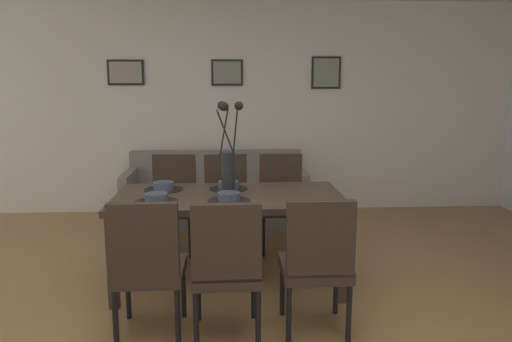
{
  "coord_description": "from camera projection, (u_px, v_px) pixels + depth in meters",
  "views": [
    {
      "loc": [
        -0.01,
        -2.89,
        1.62
      ],
      "look_at": [
        0.23,
        1.26,
        0.86
      ],
      "focal_mm": 34.15,
      "sensor_mm": 36.0,
      "label": 1
    }
  ],
  "objects": [
    {
      "name": "ground_plane",
      "position": [
        232.0,
        337.0,
        3.14
      ],
      "size": [
        9.0,
        9.0,
        0.0
      ],
      "primitive_type": "plane",
      "color": "olive"
    },
    {
      "name": "back_wall_panel",
      "position": [
        228.0,
        108.0,
        6.09
      ],
      "size": [
        9.0,
        0.1,
        2.6
      ],
      "primitive_type": "cube",
      "color": "silver",
      "rests_on": "ground"
    },
    {
      "name": "dining_table",
      "position": [
        229.0,
        204.0,
        3.88
      ],
      "size": [
        1.8,
        0.94,
        0.74
      ],
      "color": "#3D2D23",
      "rests_on": "ground"
    },
    {
      "name": "dining_chair_near_left",
      "position": [
        148.0,
        262.0,
        3.05
      ],
      "size": [
        0.44,
        0.44,
        0.92
      ],
      "color": "#33261E",
      "rests_on": "ground"
    },
    {
      "name": "dining_chair_near_right",
      "position": [
        173.0,
        198.0,
        4.74
      ],
      "size": [
        0.46,
        0.46,
        0.92
      ],
      "color": "#33261E",
      "rests_on": "ground"
    },
    {
      "name": "dining_chair_far_left",
      "position": [
        226.0,
        263.0,
        3.03
      ],
      "size": [
        0.45,
        0.45,
        0.92
      ],
      "color": "#33261E",
      "rests_on": "ground"
    },
    {
      "name": "dining_chair_far_right",
      "position": [
        226.0,
        198.0,
        4.75
      ],
      "size": [
        0.45,
        0.45,
        0.92
      ],
      "color": "#33261E",
      "rests_on": "ground"
    },
    {
      "name": "dining_chair_mid_left",
      "position": [
        317.0,
        259.0,
        3.1
      ],
      "size": [
        0.44,
        0.44,
        0.92
      ],
      "color": "#33261E",
      "rests_on": "ground"
    },
    {
      "name": "dining_chair_mid_right",
      "position": [
        281.0,
        197.0,
        4.78
      ],
      "size": [
        0.45,
        0.45,
        0.92
      ],
      "color": "#33261E",
      "rests_on": "ground"
    },
    {
      "name": "centerpiece_vase",
      "position": [
        228.0,
        159.0,
        3.82
      ],
      "size": [
        0.21,
        0.23,
        0.73
      ],
      "color": "#232326",
      "rests_on": "dining_table"
    },
    {
      "name": "placemat_near_left",
      "position": [
        156.0,
        202.0,
        3.63
      ],
      "size": [
        0.32,
        0.32,
        0.01
      ],
      "primitive_type": "cylinder",
      "color": "black",
      "rests_on": "dining_table"
    },
    {
      "name": "bowl_near_left",
      "position": [
        156.0,
        197.0,
        3.62
      ],
      "size": [
        0.17,
        0.17,
        0.07
      ],
      "color": "#475166",
      "rests_on": "dining_table"
    },
    {
      "name": "placemat_near_right",
      "position": [
        164.0,
        189.0,
        4.05
      ],
      "size": [
        0.32,
        0.32,
        0.01
      ],
      "primitive_type": "cylinder",
      "color": "black",
      "rests_on": "dining_table"
    },
    {
      "name": "bowl_near_right",
      "position": [
        163.0,
        185.0,
        4.04
      ],
      "size": [
        0.17,
        0.17,
        0.07
      ],
      "color": "#475166",
      "rests_on": "dining_table"
    },
    {
      "name": "placemat_far_left",
      "position": [
        229.0,
        201.0,
        3.66
      ],
      "size": [
        0.32,
        0.32,
        0.01
      ],
      "primitive_type": "cylinder",
      "color": "black",
      "rests_on": "dining_table"
    },
    {
      "name": "bowl_far_left",
      "position": [
        229.0,
        196.0,
        3.66
      ],
      "size": [
        0.17,
        0.17,
        0.07
      ],
      "color": "#475166",
      "rests_on": "dining_table"
    },
    {
      "name": "placemat_far_right",
      "position": [
        229.0,
        189.0,
        4.08
      ],
      "size": [
        0.32,
        0.32,
        0.01
      ],
      "primitive_type": "cylinder",
      "color": "black",
      "rests_on": "dining_table"
    },
    {
      "name": "bowl_far_right",
      "position": [
        228.0,
        184.0,
        4.07
      ],
      "size": [
        0.17,
        0.17,
        0.07
      ],
      "color": "#475166",
      "rests_on": "dining_table"
    },
    {
      "name": "sofa",
      "position": [
        216.0,
        198.0,
        5.73
      ],
      "size": [
        2.07,
        0.84,
        0.8
      ],
      "color": "gray",
      "rests_on": "ground"
    },
    {
      "name": "framed_picture_left",
      "position": [
        126.0,
        72.0,
        5.87
      ],
      "size": [
        0.43,
        0.03,
        0.3
      ],
      "color": "black"
    },
    {
      "name": "framed_picture_center",
      "position": [
        227.0,
        73.0,
        5.94
      ],
      "size": [
        0.38,
        0.03,
        0.31
      ],
      "color": "black"
    },
    {
      "name": "framed_picture_right",
      "position": [
        326.0,
        73.0,
        6.02
      ],
      "size": [
        0.36,
        0.03,
        0.39
      ],
      "color": "black"
    }
  ]
}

